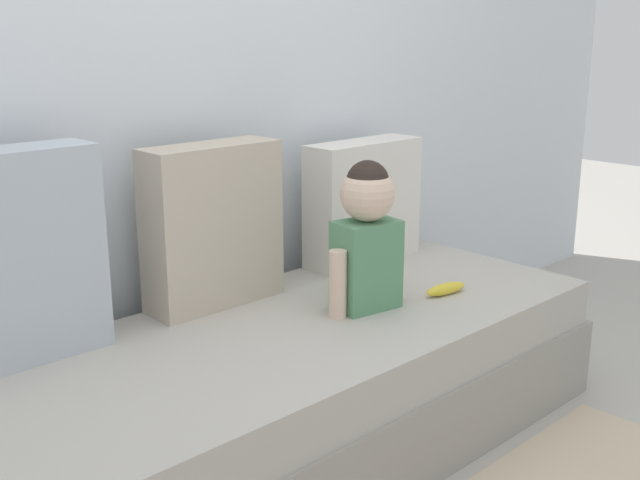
% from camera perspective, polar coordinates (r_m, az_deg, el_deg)
% --- Properties ---
extents(ground_plane, '(12.00, 12.00, 0.00)m').
position_cam_1_polar(ground_plane, '(2.55, -2.79, -15.76)').
color(ground_plane, '#B2ADA3').
extents(back_wall, '(5.47, 0.10, 2.35)m').
position_cam_1_polar(back_wall, '(2.63, -11.28, 11.97)').
color(back_wall, silver).
rests_on(back_wall, ground).
extents(couch, '(2.27, 0.86, 0.44)m').
position_cam_1_polar(couch, '(2.44, -2.85, -11.44)').
color(couch, '#9C978F').
rests_on(couch, ground).
extents(throw_pillow_center, '(0.46, 0.16, 0.53)m').
position_cam_1_polar(throw_pillow_center, '(2.52, -7.89, 1.05)').
color(throw_pillow_center, '#C1B29E').
rests_on(throw_pillow_center, couch).
extents(throw_pillow_right, '(0.49, 0.16, 0.47)m').
position_cam_1_polar(throw_pillow_right, '(2.98, 3.19, 2.83)').
color(throw_pillow_right, silver).
rests_on(throw_pillow_right, couch).
extents(toddler, '(0.31, 0.17, 0.48)m').
position_cam_1_polar(toddler, '(2.46, 3.46, 0.60)').
color(toddler, '#568E66').
rests_on(toddler, couch).
extents(banana, '(0.18, 0.07, 0.04)m').
position_cam_1_polar(banana, '(2.68, 9.24, -3.57)').
color(banana, yellow).
rests_on(banana, couch).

